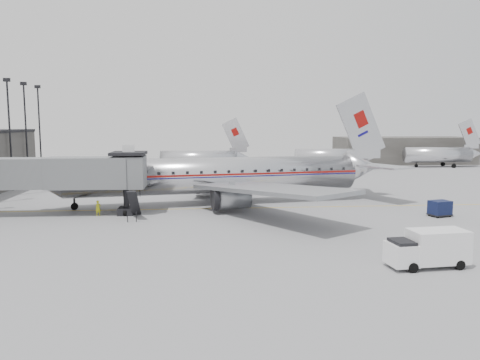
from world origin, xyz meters
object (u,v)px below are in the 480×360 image
object	(u,v)px
baggage_cart_navy	(440,208)
airliner	(223,175)
service_van	(428,248)
ramp_worker	(98,208)

from	to	relation	value
baggage_cart_navy	airliner	bearing A→B (deg)	140.90
service_van	ramp_worker	world-z (taller)	service_van
service_van	ramp_worker	bearing A→B (deg)	137.37
ramp_worker	service_van	bearing A→B (deg)	-73.74
service_van	baggage_cart_navy	xyz separation A→B (m)	(9.16, 15.75, -0.43)
baggage_cart_navy	ramp_worker	distance (m)	34.16
airliner	service_van	bearing A→B (deg)	-73.82
airliner	service_van	distance (m)	27.94
baggage_cart_navy	ramp_worker	bearing A→B (deg)	159.33
ramp_worker	baggage_cart_navy	bearing A→B (deg)	-41.78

